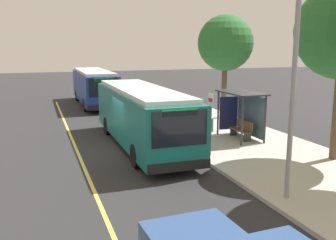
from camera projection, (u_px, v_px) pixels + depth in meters
name	position (u px, v px, depth m)	size (l,w,h in m)	color
ground_plane	(125.00, 150.00, 18.43)	(120.00, 120.00, 0.00)	#2B2B2D
sidewalk_curb	(234.00, 139.00, 20.36)	(44.00, 6.40, 0.15)	#B7B2A8
lane_stripe_center	(78.00, 154.00, 17.71)	(36.00, 0.14, 0.01)	#E0D64C
transit_bus_main	(142.00, 115.00, 18.87)	(10.61, 2.62, 2.95)	#146B66
transit_bus_second	(94.00, 86.00, 32.43)	(10.29, 2.67, 2.95)	navy
bus_shelter	(242.00, 105.00, 20.03)	(2.90, 1.60, 2.48)	#333338
waiting_bench	(242.00, 129.00, 20.07)	(1.60, 0.48, 0.95)	brown
route_sign_post	(211.00, 116.00, 16.67)	(0.44, 0.08, 2.80)	#333338
pedestrian_commuter	(208.00, 129.00, 17.81)	(0.24, 0.40, 1.69)	#282D47
street_tree_near_shelter	(225.00, 43.00, 25.15)	(3.70, 3.70, 6.87)	brown
utility_pole	(293.00, 99.00, 11.65)	(0.16, 0.16, 6.40)	gray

